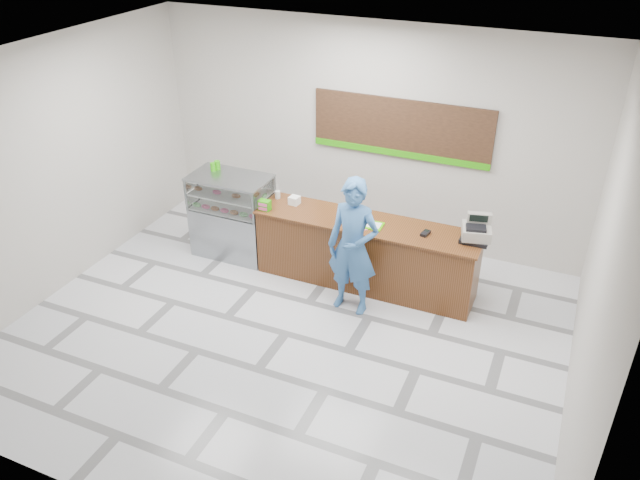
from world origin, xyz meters
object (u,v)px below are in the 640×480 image
at_px(sales_counter, 366,253).
at_px(cash_register, 476,231).
at_px(serving_tray, 371,225).
at_px(customer, 353,247).
at_px(display_case, 232,215).

height_order(sales_counter, cash_register, cash_register).
height_order(serving_tray, customer, customer).
distance_m(cash_register, serving_tray, 1.44).
distance_m(display_case, serving_tray, 2.33).
xyz_separation_m(sales_counter, cash_register, (1.50, 0.11, 0.65)).
height_order(cash_register, serving_tray, cash_register).
bearing_deg(serving_tray, sales_counter, 133.96).
bearing_deg(cash_register, sales_counter, 170.49).
height_order(display_case, cash_register, cash_register).
height_order(display_case, customer, customer).
xyz_separation_m(cash_register, serving_tray, (-1.42, -0.18, -0.12)).
relative_size(sales_counter, customer, 1.67).
bearing_deg(display_case, customer, -15.84).
height_order(sales_counter, display_case, display_case).
bearing_deg(customer, sales_counter, 96.24).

